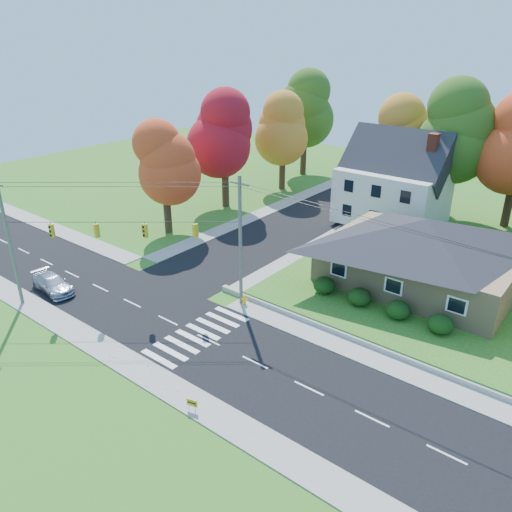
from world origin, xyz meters
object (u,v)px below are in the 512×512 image
Objects in this scene: ranch_house at (422,251)px; fire_hydrant at (244,300)px; silver_sedan at (53,284)px; white_car at (363,191)px.

fire_hydrant is at bearing -130.17° from ranch_house.
ranch_house reaches higher than silver_sedan.
ranch_house reaches higher than white_car.
white_car is at bearing 100.78° from fire_hydrant.
silver_sedan is 1.05× the size of white_car.
ranch_house is at bearing -28.11° from white_car.
white_car is at bearing -5.63° from silver_sedan.
silver_sedan reaches higher than fire_hydrant.
ranch_house is at bearing 49.83° from fire_hydrant.
ranch_house is 24.52m from white_car.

